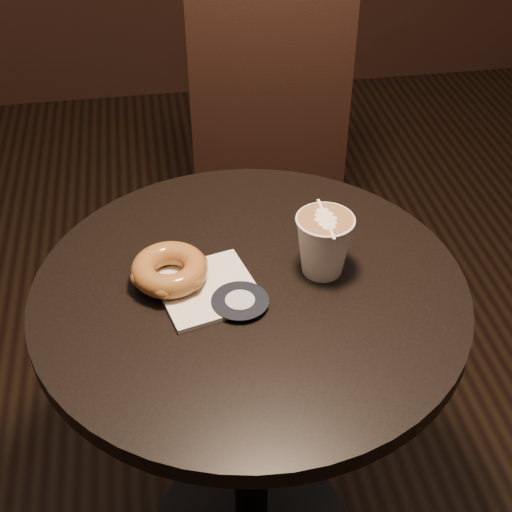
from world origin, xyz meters
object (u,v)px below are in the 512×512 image
pastry_bag (208,289)px  doughnut (169,269)px  cafe_table (250,370)px  latte_cup (324,245)px  chair (271,172)px

pastry_bag → doughnut: bearing=138.2°
doughnut → cafe_table: bearing=-12.6°
pastry_bag → doughnut: size_ratio=1.20×
doughnut → latte_cup: bearing=-2.0°
cafe_table → chair: bearing=76.5°
cafe_table → latte_cup: 0.28m
doughnut → chair: bearing=65.5°
cafe_table → pastry_bag: pastry_bag is taller
cafe_table → chair: chair is taller
cafe_table → doughnut: (-0.12, 0.03, 0.23)m
pastry_bag → latte_cup: latte_cup is taller
cafe_table → doughnut: bearing=167.4°
cafe_table → pastry_bag: bearing=-178.5°
chair → pastry_bag: (-0.22, -0.64, 0.20)m
chair → latte_cup: 0.67m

